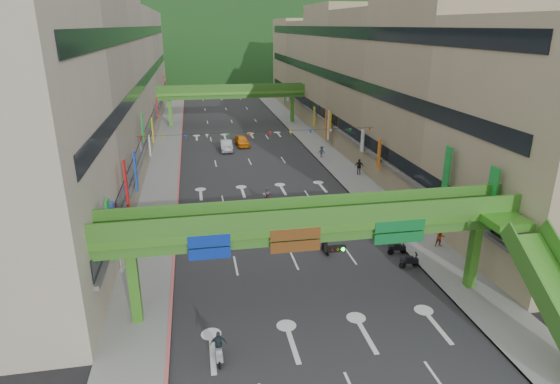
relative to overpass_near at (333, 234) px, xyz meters
The scene contains 23 objects.
ground 7.55m from the overpass_near, 99.84° to the right, with size 320.00×320.00×0.00m, color black.
road_slab 44.93m from the overpass_near, 91.20° to the left, with size 18.00×140.00×0.02m, color #28282B.
sidewalk_left 46.47m from the overpass_near, 104.97° to the left, with size 4.00×140.00×0.15m, color gray.
sidewalk_right 46.03m from the overpass_near, 77.29° to the left, with size 4.00×140.00×0.15m, color gray.
curb_left 46.02m from the overpass_near, 102.67° to the left, with size 0.20×140.00×0.18m, color #CC5959.
curb_right 45.65m from the overpass_near, 79.63° to the left, with size 0.20×140.00×0.18m, color gray.
building_row_left 49.02m from the overpass_near, 114.00° to the left, with size 12.80×95.00×19.00m.
building_row_right 48.30m from the overpass_near, 68.03° to the left, with size 12.80×95.00×19.00m.
overpass_near is the anchor object (origin of this frame).
overpass_far 59.63m from the overpass_near, 90.90° to the left, with size 28.00×2.20×7.10m.
hill_left 155.52m from the overpass_near, 95.88° to the left, with size 168.00×140.00×112.00m, color #1C4419.
hill_right 176.35m from the overpass_near, 82.15° to the left, with size 208.00×176.00×128.00m, color #1C4419.
bunting_string 24.65m from the overpass_near, 92.17° to the left, with size 26.00×0.36×0.47m.
scooter_rider_near 13.18m from the overpass_near, 109.44° to the left, with size 0.56×1.60×1.89m.
scooter_rider_mid 8.79m from the overpass_near, 76.69° to the left, with size 0.81×1.60×1.89m.
scooter_rider_left 9.28m from the overpass_near, 152.53° to the right, with size 0.90×1.60×1.87m.
scooter_rider_far 19.22m from the overpass_near, 93.32° to the left, with size 0.81×1.60×1.88m.
parked_scooter_row 12.09m from the overpass_near, 49.22° to the left, with size 1.60×9.40×1.08m.
car_silver 41.40m from the overpass_near, 94.92° to the left, with size 1.62×4.65×1.53m, color #B3B2BA.
car_yellow 43.66m from the overpass_near, 91.33° to the left, with size 1.80×4.49×1.53m, color orange.
pedestrian_red 13.66m from the overpass_near, 30.71° to the left, with size 0.77×0.60×1.58m, color #983C19.
pedestrian_dark 29.08m from the overpass_near, 66.94° to the left, with size 1.09×0.46×1.87m, color black.
pedestrian_blue 36.01m from the overpass_near, 75.63° to the left, with size 0.72×0.46×1.54m, color #2F3D52.
Camera 1 is at (-6.90, -19.32, 17.09)m, focal length 30.00 mm.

